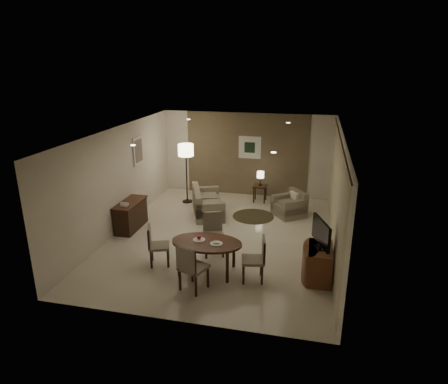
% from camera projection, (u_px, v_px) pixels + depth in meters
% --- Properties ---
extents(room_shell, '(5.50, 7.00, 2.70)m').
position_uv_depth(room_shell, '(226.00, 182.00, 10.10)').
color(room_shell, beige).
rests_on(room_shell, ground).
extents(taupe_accent, '(3.96, 0.03, 2.70)m').
position_uv_depth(taupe_accent, '(247.00, 155.00, 12.95)').
color(taupe_accent, brown).
rests_on(taupe_accent, wall_back).
extents(curtain_wall, '(0.08, 6.70, 2.58)m').
position_uv_depth(curtain_wall, '(335.00, 196.00, 9.17)').
color(curtain_wall, beige).
rests_on(curtain_wall, wall_right).
extents(curtain_rod, '(0.03, 6.80, 0.03)m').
position_uv_depth(curtain_rod, '(341.00, 139.00, 8.75)').
color(curtain_rod, black).
rests_on(curtain_rod, wall_right).
extents(art_back_frame, '(0.72, 0.03, 0.72)m').
position_uv_depth(art_back_frame, '(250.00, 147.00, 12.82)').
color(art_back_frame, silver).
rests_on(art_back_frame, wall_back).
extents(art_back_canvas, '(0.34, 0.01, 0.34)m').
position_uv_depth(art_back_canvas, '(250.00, 148.00, 12.81)').
color(art_back_canvas, black).
rests_on(art_back_canvas, wall_back).
extents(art_left_frame, '(0.03, 0.60, 0.80)m').
position_uv_depth(art_left_frame, '(138.00, 151.00, 11.26)').
color(art_left_frame, silver).
rests_on(art_left_frame, wall_left).
extents(art_left_canvas, '(0.01, 0.46, 0.64)m').
position_uv_depth(art_left_canvas, '(139.00, 151.00, 11.25)').
color(art_left_canvas, gray).
rests_on(art_left_canvas, wall_left).
extents(downlight_nl, '(0.10, 0.10, 0.01)m').
position_uv_depth(downlight_nl, '(133.00, 145.00, 7.94)').
color(downlight_nl, white).
rests_on(downlight_nl, ceiling).
extents(downlight_nr, '(0.10, 0.10, 0.01)m').
position_uv_depth(downlight_nr, '(274.00, 152.00, 7.34)').
color(downlight_nr, white).
rests_on(downlight_nr, ceiling).
extents(downlight_fl, '(0.10, 0.10, 0.01)m').
position_uv_depth(downlight_fl, '(188.00, 119.00, 11.26)').
color(downlight_fl, white).
rests_on(downlight_fl, ceiling).
extents(downlight_fr, '(0.10, 0.10, 0.01)m').
position_uv_depth(downlight_fr, '(288.00, 123.00, 10.67)').
color(downlight_fr, white).
rests_on(downlight_fr, ceiling).
extents(console_desk, '(0.48, 1.20, 0.75)m').
position_uv_depth(console_desk, '(131.00, 215.00, 10.57)').
color(console_desk, '#452116').
rests_on(console_desk, floor).
extents(telephone, '(0.20, 0.14, 0.09)m').
position_uv_depth(telephone, '(124.00, 204.00, 10.16)').
color(telephone, white).
rests_on(telephone, console_desk).
extents(tv_cabinet, '(0.48, 0.90, 0.70)m').
position_uv_depth(tv_cabinet, '(320.00, 263.00, 8.15)').
color(tv_cabinet, brown).
rests_on(tv_cabinet, floor).
extents(flat_tv, '(0.36, 0.85, 0.60)m').
position_uv_depth(flat_tv, '(321.00, 233.00, 7.94)').
color(flat_tv, black).
rests_on(flat_tv, tv_cabinet).
extents(dining_table, '(1.49, 0.93, 0.70)m').
position_uv_depth(dining_table, '(207.00, 257.00, 8.42)').
color(dining_table, '#452116').
rests_on(dining_table, floor).
extents(chair_near, '(0.61, 0.61, 0.98)m').
position_uv_depth(chair_near, '(194.00, 267.00, 7.74)').
color(chair_near, gray).
rests_on(chair_near, floor).
extents(chair_far, '(0.60, 0.60, 0.97)m').
position_uv_depth(chair_far, '(214.00, 235.00, 9.14)').
color(chair_far, gray).
rests_on(chair_far, floor).
extents(chair_left, '(0.56, 0.56, 0.90)m').
position_uv_depth(chair_left, '(159.00, 245.00, 8.71)').
color(chair_left, gray).
rests_on(chair_left, floor).
extents(chair_right, '(0.53, 0.53, 0.93)m').
position_uv_depth(chair_right, '(253.00, 260.00, 8.07)').
color(chair_right, gray).
rests_on(chair_right, floor).
extents(plate_a, '(0.26, 0.26, 0.02)m').
position_uv_depth(plate_a, '(199.00, 240.00, 8.39)').
color(plate_a, white).
rests_on(plate_a, dining_table).
extents(plate_b, '(0.26, 0.26, 0.02)m').
position_uv_depth(plate_b, '(216.00, 244.00, 8.21)').
color(plate_b, white).
rests_on(plate_b, dining_table).
extents(fruit_apple, '(0.09, 0.09, 0.09)m').
position_uv_depth(fruit_apple, '(199.00, 237.00, 8.37)').
color(fruit_apple, red).
rests_on(fruit_apple, plate_a).
extents(napkin, '(0.12, 0.08, 0.03)m').
position_uv_depth(napkin, '(216.00, 243.00, 8.20)').
color(napkin, white).
rests_on(napkin, plate_b).
extents(round_rug, '(1.19, 1.19, 0.01)m').
position_uv_depth(round_rug, '(253.00, 216.00, 11.48)').
color(round_rug, '#464127').
rests_on(round_rug, floor).
extents(sofa, '(1.79, 1.33, 0.76)m').
position_uv_depth(sofa, '(208.00, 202.00, 11.57)').
color(sofa, gray).
rests_on(sofa, floor).
extents(armchair, '(1.09, 1.10, 0.71)m').
position_uv_depth(armchair, '(289.00, 204.00, 11.45)').
color(armchair, gray).
rests_on(armchair, floor).
extents(side_table, '(0.42, 0.42, 0.54)m').
position_uv_depth(side_table, '(260.00, 193.00, 12.60)').
color(side_table, black).
rests_on(side_table, floor).
extents(table_lamp, '(0.22, 0.22, 0.50)m').
position_uv_depth(table_lamp, '(260.00, 178.00, 12.44)').
color(table_lamp, '#FFEAC1').
rests_on(table_lamp, side_table).
extents(floor_lamp, '(0.47, 0.47, 1.85)m').
position_uv_depth(floor_lamp, '(187.00, 174.00, 12.36)').
color(floor_lamp, '#FFE5B7').
rests_on(floor_lamp, floor).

